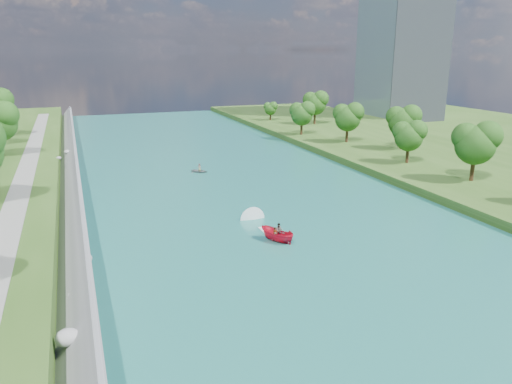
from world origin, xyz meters
name	(u,v)px	position (x,y,z in m)	size (l,w,h in m)	color
ground	(297,245)	(0.00, 0.00, 0.00)	(260.00, 260.00, 0.00)	#2D5119
river_water	(244,200)	(0.00, 20.00, 0.05)	(55.00, 240.00, 0.10)	#1A6266
berm_east	(487,171)	(49.50, 20.00, 0.75)	(44.00, 240.00, 1.50)	#2D5119
riprap_bank	(71,209)	(-25.84, 19.02, 1.79)	(4.15, 236.00, 4.05)	slate
riverside_path	(17,200)	(-32.50, 20.00, 3.55)	(3.00, 200.00, 0.10)	gray
office_tower	(403,28)	(82.50, 95.00, 30.00)	(22.00, 22.00, 60.00)	gray
trees_east	(385,128)	(38.96, 39.23, 6.76)	(19.02, 137.72, 11.94)	#1E4913
motorboat	(274,232)	(-1.96, 2.75, 0.92)	(3.99, 19.28, 2.15)	red
raft	(200,170)	(-2.06, 40.49, 0.50)	(4.01, 3.99, 1.71)	gray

